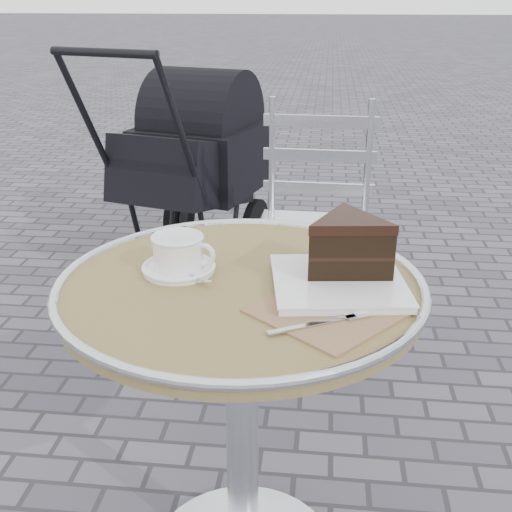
# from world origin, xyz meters

# --- Properties ---
(cafe_table) EXTENTS (0.72, 0.72, 0.74)m
(cafe_table) POSITION_xyz_m (0.00, 0.00, 0.57)
(cafe_table) COLOR silver
(cafe_table) RESTS_ON ground
(cappuccino_set) EXTENTS (0.15, 0.15, 0.07)m
(cappuccino_set) POSITION_xyz_m (-0.13, 0.04, 0.76)
(cappuccino_set) COLOR white
(cappuccino_set) RESTS_ON cafe_table
(cake_plate_set) EXTENTS (0.31, 0.41, 0.13)m
(cake_plate_set) POSITION_xyz_m (0.20, 0.02, 0.79)
(cake_plate_set) COLOR #8F684E
(cake_plate_set) RESTS_ON cafe_table
(bistro_chair) EXTENTS (0.42, 0.42, 0.91)m
(bistro_chair) POSITION_xyz_m (0.13, 1.09, 0.56)
(bistro_chair) COLOR silver
(bistro_chair) RESTS_ON ground
(baby_stroller) EXTENTS (0.72, 1.11, 1.07)m
(baby_stroller) POSITION_xyz_m (-0.46, 1.75, 0.48)
(baby_stroller) COLOR black
(baby_stroller) RESTS_ON ground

